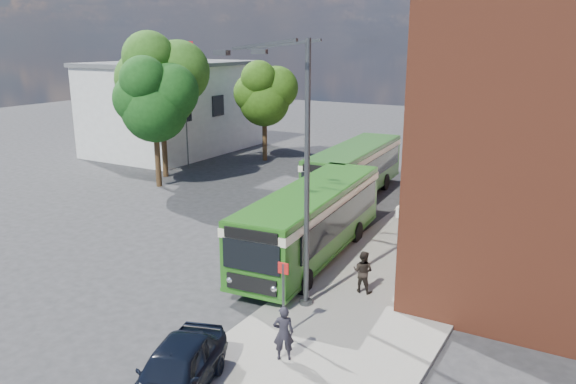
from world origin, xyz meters
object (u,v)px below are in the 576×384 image
Objects in this scene: bus_rear at (355,166)px; bus_front at (312,216)px; parked_car at (176,371)px; street_lamp at (297,171)px.

bus_front is at bearing -76.70° from bus_rear.
bus_front is 2.65× the size of parked_car.
street_lamp is 7.35m from parked_car.
street_lamp is at bearing -68.82° from bus_front.
bus_rear is 2.57× the size of parked_car.
street_lamp is at bearing -74.26° from bus_rear.
street_lamp reaches higher than parked_car.
bus_rear is (-2.32, 9.83, -0.00)m from bus_front.
street_lamp is 2.19× the size of parked_car.
bus_front is (-1.64, 4.22, -2.96)m from street_lamp.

